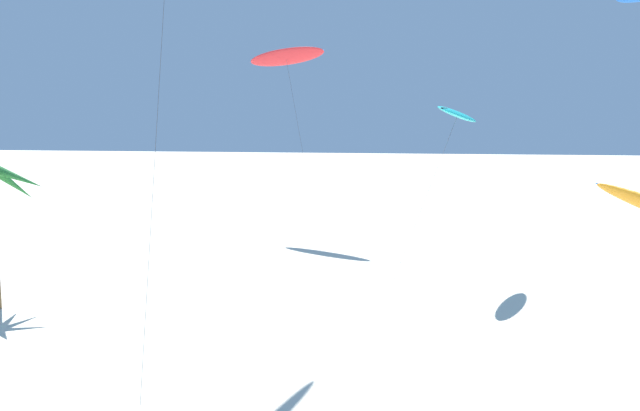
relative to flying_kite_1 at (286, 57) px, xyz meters
name	(u,v)px	position (x,y,z in m)	size (l,w,h in m)	color
flying_kite_1	(286,57)	(0.00, 0.00, 0.00)	(6.79, 7.88, 14.52)	red
flying_kite_5	(458,114)	(11.94, -13.88, -3.98)	(5.27, 5.81, 10.32)	#19B2B7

